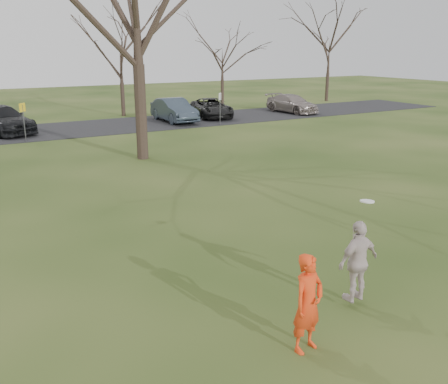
{
  "coord_description": "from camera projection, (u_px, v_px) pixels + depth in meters",
  "views": [
    {
      "loc": [
        -5.8,
        -6.14,
        4.95
      ],
      "look_at": [
        0.0,
        4.0,
        1.5
      ],
      "focal_mm": 39.65,
      "sensor_mm": 36.0,
      "label": 1
    }
  ],
  "objects": [
    {
      "name": "player_defender",
      "position": [
        308.0,
        303.0,
        8.17
      ],
      "size": [
        0.7,
        0.53,
        1.73
      ],
      "primitive_type": "imported",
      "rotation": [
        0.0,
        0.0,
        0.21
      ],
      "color": "#F23D13",
      "rests_on": "ground"
    },
    {
      "name": "sign_white",
      "position": [
        220.0,
        103.0,
        31.94
      ],
      "size": [
        0.35,
        0.35,
        2.08
      ],
      "color": "#47474C",
      "rests_on": "ground"
    },
    {
      "name": "car_5",
      "position": [
        174.0,
        110.0,
        33.41
      ],
      "size": [
        1.68,
        4.73,
        1.55
      ],
      "primitive_type": "imported",
      "rotation": [
        0.0,
        0.0,
        -0.01
      ],
      "color": "#303B48",
      "rests_on": "parking_strip"
    },
    {
      "name": "parking_strip",
      "position": [
        53.0,
        131.0,
        30.08
      ],
      "size": [
        62.0,
        6.5,
        0.04
      ],
      "primitive_type": "cube",
      "color": "black",
      "rests_on": "ground"
    },
    {
      "name": "small_tree_row",
      "position": [
        96.0,
        62.0,
        35.28
      ],
      "size": [
        55.0,
        5.9,
        8.5
      ],
      "color": "#352821",
      "rests_on": "ground"
    },
    {
      "name": "car_7",
      "position": [
        292.0,
        104.0,
        38.11
      ],
      "size": [
        2.37,
        4.83,
        1.35
      ],
      "primitive_type": "imported",
      "rotation": [
        0.0,
        0.0,
        0.11
      ],
      "color": "gray",
      "rests_on": "parking_strip"
    },
    {
      "name": "car_6",
      "position": [
        211.0,
        108.0,
        35.5
      ],
      "size": [
        3.15,
        5.16,
        1.34
      ],
      "primitive_type": "imported",
      "rotation": [
        0.0,
        0.0,
        -0.21
      ],
      "color": "black",
      "rests_on": "parking_strip"
    },
    {
      "name": "ground",
      "position": [
        330.0,
        321.0,
        9.27
      ],
      "size": [
        120.0,
        120.0,
        0.0
      ],
      "primitive_type": "plane",
      "color": "#1E380F",
      "rests_on": "ground"
    },
    {
      "name": "sign_yellow",
      "position": [
        23.0,
        115.0,
        26.22
      ],
      "size": [
        0.35,
        0.35,
        2.08
      ],
      "color": "#47474C",
      "rests_on": "ground"
    },
    {
      "name": "car_3",
      "position": [
        1.0,
        120.0,
        28.96
      ],
      "size": [
        3.83,
        5.86,
        1.58
      ],
      "primitive_type": "imported",
      "rotation": [
        0.0,
        0.0,
        0.33
      ],
      "color": "black",
      "rests_on": "parking_strip"
    },
    {
      "name": "catching_play",
      "position": [
        358.0,
        261.0,
        9.54
      ],
      "size": [
        0.98,
        0.44,
        2.04
      ],
      "color": "beige",
      "rests_on": "ground"
    }
  ]
}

